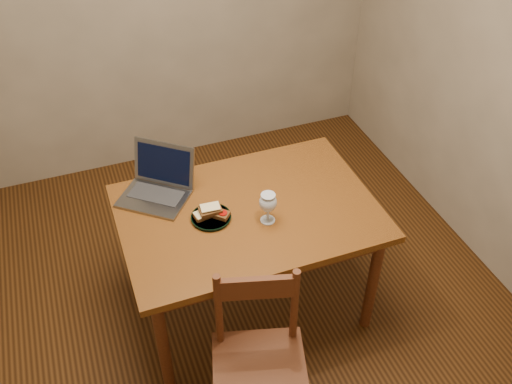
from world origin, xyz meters
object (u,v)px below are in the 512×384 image
object	(u,v)px
laptop	(159,182)
chair	(259,357)
milk_glass	(268,208)
plate	(211,217)
table	(248,222)

from	to	relation	value
laptop	chair	bearing A→B (deg)	-39.73
chair	milk_glass	distance (m)	0.70
chair	milk_glass	bearing A→B (deg)	81.36
laptop	milk_glass	bearing A→B (deg)	-3.23
milk_glass	plate	bearing A→B (deg)	156.80
chair	laptop	size ratio (longest dim) A/B	1.12
table	milk_glass	bearing A→B (deg)	-59.54
chair	plate	distance (m)	0.72
table	laptop	bearing A→B (deg)	142.45
milk_glass	laptop	world-z (taller)	laptop
table	plate	world-z (taller)	plate
plate	laptop	world-z (taller)	laptop
milk_glass	laptop	distance (m)	0.61
chair	plate	xyz separation A→B (m)	(-0.00, 0.67, 0.26)
milk_glass	chair	bearing A→B (deg)	-114.60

